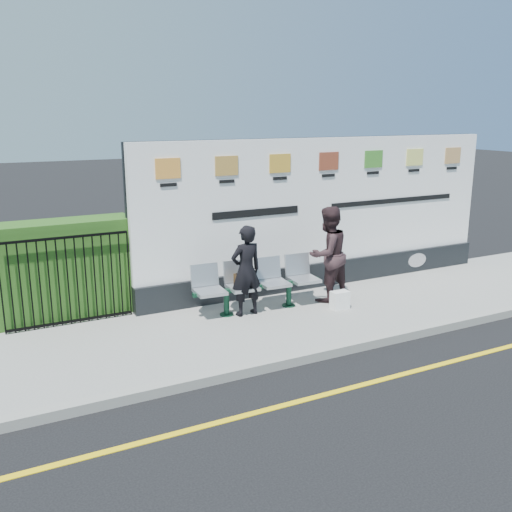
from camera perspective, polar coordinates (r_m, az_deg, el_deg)
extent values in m
plane|color=black|center=(8.94, 17.88, -10.33)|extent=(80.00, 80.00, 0.00)
cube|color=gray|center=(10.67, 8.46, -5.36)|extent=(14.00, 3.00, 0.12)
cube|color=gray|center=(9.57, 13.69, -7.90)|extent=(14.00, 0.18, 0.14)
cube|color=yellow|center=(8.93, 17.88, -10.31)|extent=(14.00, 0.10, 0.01)
cube|color=black|center=(11.91, 6.73, -1.66)|extent=(8.00, 0.30, 0.50)
cube|color=white|center=(11.59, 6.95, 5.49)|extent=(8.00, 0.14, 2.50)
cube|color=#295419|center=(10.38, -18.72, -1.28)|extent=(2.35, 0.70, 1.70)
imported|color=black|center=(9.91, -1.00, -1.48)|extent=(0.62, 0.44, 1.61)
imported|color=#301F22|center=(10.76, 7.18, 0.19)|extent=(1.01, 0.86, 1.80)
cube|color=#32200E|center=(10.06, -1.36, -2.37)|extent=(0.30, 0.14, 0.23)
cube|color=white|center=(10.51, 8.38, -4.37)|extent=(0.33, 0.20, 0.33)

